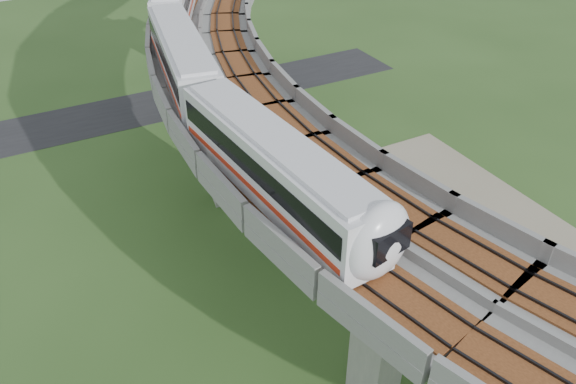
% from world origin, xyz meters
% --- Properties ---
extents(ground, '(160.00, 160.00, 0.00)m').
position_xyz_m(ground, '(0.00, 0.00, 0.00)').
color(ground, '#325220').
rests_on(ground, ground).
extents(dirt_lot, '(18.00, 26.00, 0.04)m').
position_xyz_m(dirt_lot, '(14.00, -2.00, 0.02)').
color(dirt_lot, gray).
rests_on(dirt_lot, ground).
extents(asphalt_road, '(60.00, 8.00, 0.03)m').
position_xyz_m(asphalt_road, '(0.00, 30.00, 0.01)').
color(asphalt_road, '#232326').
rests_on(asphalt_road, ground).
extents(viaduct, '(19.58, 73.98, 11.40)m').
position_xyz_m(viaduct, '(3.84, 0.00, 9.05)').
color(viaduct, '#99968E').
rests_on(viaduct, ground).
extents(metro_train, '(21.29, 58.71, 3.64)m').
position_xyz_m(metro_train, '(2.83, 17.03, 12.31)').
color(metro_train, silver).
rests_on(metro_train, ground).
extents(fence, '(3.87, 38.73, 1.50)m').
position_xyz_m(fence, '(9.75, 0.00, 0.75)').
color(fence, '#2D382D').
rests_on(fence, ground).
extents(tree_0, '(2.26, 2.26, 3.23)m').
position_xyz_m(tree_0, '(11.93, 22.61, 2.26)').
color(tree_0, '#382314').
rests_on(tree_0, ground).
extents(tree_1, '(2.35, 2.35, 3.47)m').
position_xyz_m(tree_1, '(8.90, 16.78, 2.47)').
color(tree_1, '#382314').
rests_on(tree_1, ground).
extents(tree_2, '(2.40, 2.40, 2.87)m').
position_xyz_m(tree_2, '(8.69, 12.63, 1.85)').
color(tree_2, '#382314').
rests_on(tree_2, ground).
extents(tree_3, '(2.61, 2.61, 3.60)m').
position_xyz_m(tree_3, '(6.77, 5.30, 2.48)').
color(tree_3, '#382314').
rests_on(tree_3, ground).
extents(tree_4, '(3.19, 3.19, 3.79)m').
position_xyz_m(tree_4, '(6.90, 0.53, 2.43)').
color(tree_4, '#382314').
rests_on(tree_4, ground).
extents(tree_5, '(2.26, 2.26, 2.86)m').
position_xyz_m(tree_5, '(6.92, -7.50, 1.90)').
color(tree_5, '#382314').
rests_on(tree_5, ground).
extents(tree_6, '(1.85, 1.85, 2.52)m').
position_xyz_m(tree_6, '(8.12, -14.15, 1.72)').
color(tree_6, '#382314').
rests_on(tree_6, ground).
extents(car_white, '(2.35, 4.04, 1.29)m').
position_xyz_m(car_white, '(10.03, -7.32, 0.69)').
color(car_white, white).
rests_on(car_white, dirt_lot).
extents(car_red, '(3.83, 3.84, 1.33)m').
position_xyz_m(car_red, '(14.89, -2.11, 0.70)').
color(car_red, '#9C0E0E').
rests_on(car_red, dirt_lot).
extents(car_dark, '(3.93, 1.93, 1.10)m').
position_xyz_m(car_dark, '(10.27, 0.61, 0.59)').
color(car_dark, black).
rests_on(car_dark, dirt_lot).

